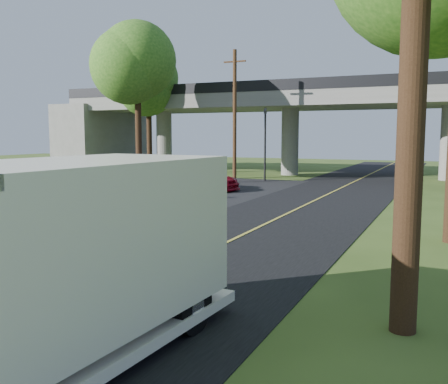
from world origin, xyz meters
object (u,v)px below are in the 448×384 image
Objects in this scene: utility_pole at (235,116)px; tree_left_far at (149,84)px; tree_left_lot at (138,67)px; red_sedan at (202,178)px; step_van at (34,263)px; traffic_signal at (265,136)px; pedestrian at (154,183)px.

tree_left_far reaches higher than utility_pole.
tree_left_lot reaches higher than red_sedan.
tree_left_far reaches higher than red_sedan.
step_van is at bearing -142.34° from red_sedan.
traffic_signal is 0.53× the size of tree_left_far.
red_sedan is at bearing -62.24° from pedestrian.
utility_pole reaches higher than pedestrian.
utility_pole is 5.03× the size of pedestrian.
traffic_signal is 0.58× the size of utility_pole.
traffic_signal is 10.01m from tree_left_lot.
red_sedan is at bearing -24.62° from tree_left_lot.
tree_left_lot is 6.72m from tree_left_far.
red_sedan is (-8.54, 21.65, -0.86)m from step_van.
traffic_signal is at bearing -69.81° from pedestrian.
pedestrian is (-1.27, -12.65, -2.31)m from traffic_signal.
tree_left_lot is 2.10× the size of red_sedan.
pedestrian is at bearing -56.68° from tree_left_far.
traffic_signal is at bearing 53.13° from utility_pole.
utility_pole is 1.27× the size of step_van.
traffic_signal is 0.50× the size of tree_left_lot.
tree_left_lot is at bearing -151.89° from traffic_signal.
step_van reaches higher than red_sedan.
pedestrian is at bearing 121.21° from step_van.
tree_left_lot reaches higher than step_van.
utility_pole reaches higher than red_sedan.
utility_pole is at bearing 111.54° from step_van.
tree_left_far reaches higher than traffic_signal.
step_van is 18.13m from pedestrian.
tree_left_far is at bearing -30.74° from pedestrian.
tree_left_lot reaches higher than pedestrian.
utility_pole is 0.86× the size of tree_left_lot.
traffic_signal is at bearing -9.65° from tree_left_far.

